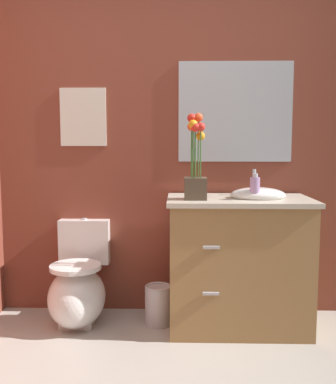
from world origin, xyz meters
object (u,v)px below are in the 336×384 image
vanity_cabinet (239,261)px  wall_poster (83,117)px  toilet (78,289)px  soap_bottle (255,188)px  wall_mirror (235,112)px  trash_bin (158,305)px  flower_vase (196,167)px

vanity_cabinet → wall_poster: bearing=164.8°
toilet → wall_poster: 1.20m
soap_bottle → wall_mirror: 0.63m
vanity_cabinet → trash_bin: vanity_cabinet is taller
trash_bin → wall_mirror: bearing=26.9°
flower_vase → wall_mirror: (0.29, 0.37, 0.37)m
trash_bin → toilet: bearing=179.6°
toilet → trash_bin: (0.55, -0.00, -0.11)m
vanity_cabinet → wall_mirror: (-0.00, 0.29, 1.00)m
wall_poster → wall_mirror: (1.08, 0.00, 0.03)m
toilet → vanity_cabinet: bearing=-1.4°
vanity_cabinet → flower_vase: flower_vase is taller
vanity_cabinet → soap_bottle: size_ratio=6.32×
flower_vase → wall_poster: size_ratio=1.33×
wall_poster → toilet: bearing=-90.0°
trash_bin → wall_poster: size_ratio=0.66×
vanity_cabinet → trash_bin: 0.62m
trash_bin → flower_vase: bearing=-22.8°
trash_bin → wall_mirror: 1.44m
soap_bottle → flower_vase: bearing=179.1°
vanity_cabinet → trash_bin: size_ratio=3.88×
wall_poster → flower_vase: bearing=-25.3°
toilet → soap_bottle: size_ratio=4.13×
vanity_cabinet → wall_mirror: bearing=90.5°
toilet → flower_vase: (0.79, -0.11, 0.84)m
flower_vase → vanity_cabinet: bearing=15.2°
soap_bottle → wall_poster: 1.31m
wall_poster → trash_bin: bearing=-26.4°
flower_vase → trash_bin: (-0.24, 0.10, -0.95)m
flower_vase → wall_poster: 0.93m
flower_vase → soap_bottle: bearing=-0.9°
trash_bin → wall_poster: (-0.55, 0.27, 1.28)m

